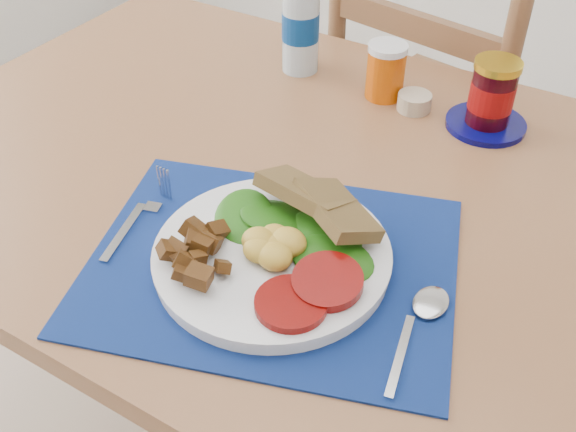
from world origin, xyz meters
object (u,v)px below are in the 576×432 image
object	(u,v)px
chair_far	(439,78)
jam_on_saucer	(491,99)
breakfast_plate	(266,251)
water_bottle	(301,18)
juice_glass	(386,72)

from	to	relation	value
chair_far	jam_on_saucer	world-z (taller)	chair_far
chair_far	breakfast_plate	xyz separation A→B (m)	(0.06, -0.83, 0.16)
water_bottle	jam_on_saucer	bearing A→B (deg)	-2.26
breakfast_plate	water_bottle	size ratio (longest dim) A/B	1.29
breakfast_plate	water_bottle	distance (m)	0.54
breakfast_plate	water_bottle	world-z (taller)	water_bottle
water_bottle	chair_far	bearing A→B (deg)	63.42
chair_far	juice_glass	xyz separation A→B (m)	(0.01, -0.35, 0.18)
chair_far	juice_glass	size ratio (longest dim) A/B	13.30
breakfast_plate	water_bottle	bearing A→B (deg)	133.65
water_bottle	juice_glass	world-z (taller)	water_bottle
breakfast_plate	juice_glass	distance (m)	0.48
chair_far	juice_glass	distance (m)	0.39
breakfast_plate	jam_on_saucer	world-z (taller)	jam_on_saucer
water_bottle	juice_glass	size ratio (longest dim) A/B	2.51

